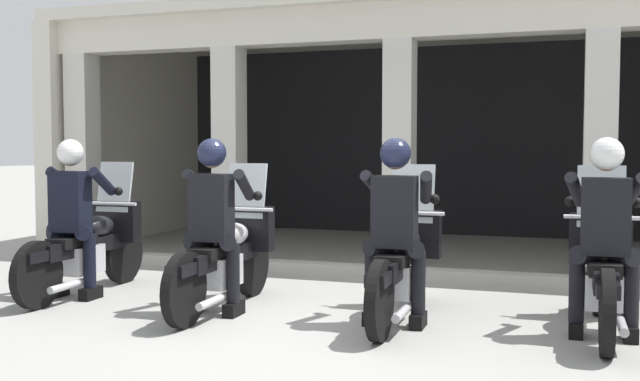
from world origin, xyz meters
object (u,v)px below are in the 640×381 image
motorcycle_far_left (91,245)px  motorcycle_center_left (227,255)px  police_officer_far_left (72,204)px  police_officer_far_right (605,220)px  police_officer_center_left (213,211)px  motorcycle_far_right (602,270)px  motorcycle_center_right (402,262)px  police_officer_center_right (395,215)px

motorcycle_far_left → motorcycle_center_left: (1.65, -0.19, 0.00)m
police_officer_far_left → police_officer_far_right: size_ratio=1.00×
motorcycle_far_left → police_officer_center_left: police_officer_center_left is taller
motorcycle_center_left → motorcycle_far_left: bearing=165.8°
motorcycle_center_left → motorcycle_far_right: (3.29, 0.21, 0.00)m
motorcycle_far_left → motorcycle_center_right: 3.29m
motorcycle_center_right → motorcycle_far_right: bearing=-6.5°
police_officer_center_right → police_officer_far_right: (1.65, 0.11, 0.00)m
motorcycle_center_left → motorcycle_far_right: same height
police_officer_far_left → motorcycle_far_right: (4.94, 0.31, -0.44)m
motorcycle_far_right → police_officer_far_right: (-0.00, -0.28, 0.44)m
police_officer_far_left → police_officer_far_right: (4.94, 0.02, 0.00)m
motorcycle_center_right → police_officer_far_left: bearing=172.9°
motorcycle_center_left → police_officer_center_left: size_ratio=1.29×
police_officer_center_left → motorcycle_far_right: police_officer_center_left is taller
motorcycle_far_left → motorcycle_far_right: 4.94m
police_officer_center_left → police_officer_center_right: (1.65, 0.10, 0.00)m
motorcycle_far_left → motorcycle_center_left: bearing=-12.5°
motorcycle_center_right → motorcycle_far_right: size_ratio=1.00×
police_officer_center_left → police_officer_center_right: bearing=-4.1°
motorcycle_center_right → motorcycle_center_left: bearing=173.1°
police_officer_far_left → motorcycle_center_right: 3.33m
motorcycle_center_left → police_officer_center_right: (1.65, -0.18, 0.44)m
police_officer_center_left → motorcycle_center_right: (1.65, 0.39, -0.44)m
police_officer_far_right → motorcycle_center_right: bearing=166.5°
motorcycle_far_left → motorcycle_center_left: 1.66m
motorcycle_far_left → motorcycle_center_right: (3.29, -0.09, 0.00)m
police_officer_center_left → police_officer_center_right: size_ratio=1.00×
motorcycle_far_right → police_officer_far_right: 0.52m
motorcycle_center_left → motorcycle_center_right: 1.65m
motorcycle_center_right → police_officer_far_right: bearing=-16.4°
motorcycle_center_left → police_officer_far_right: (3.29, -0.07, 0.44)m
motorcycle_far_left → motorcycle_far_right: same height
police_officer_center_left → police_officer_center_right: 1.65m
motorcycle_far_right → motorcycle_center_right: bearing=176.4°
police_officer_center_left → motorcycle_center_right: bearing=5.5°
police_officer_far_left → motorcycle_center_left: 1.71m
motorcycle_far_left → motorcycle_far_right: bearing=-5.6°
police_officer_far_left → police_officer_center_left: 1.66m
motorcycle_center_left → police_officer_center_right: size_ratio=1.29×
motorcycle_center_left → motorcycle_center_right: size_ratio=1.00×
police_officer_far_left → police_officer_center_left: bearing=-12.5°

